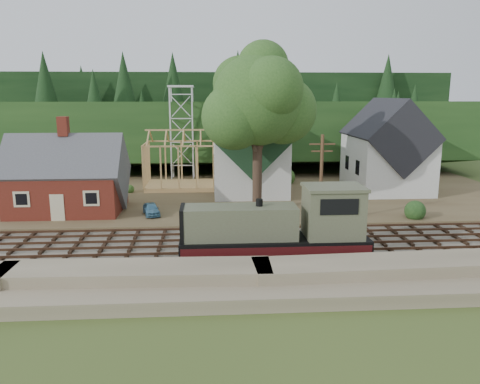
{
  "coord_description": "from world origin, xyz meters",
  "views": [
    {
      "loc": [
        -2.56,
        -33.6,
        11.32
      ],
      "look_at": [
        0.09,
        6.0,
        3.0
      ],
      "focal_mm": 35.0,
      "sensor_mm": 36.0,
      "label": 1
    }
  ],
  "objects": [
    {
      "name": "village_flat",
      "position": [
        0.0,
        18.0,
        0.15
      ],
      "size": [
        64.0,
        26.0,
        0.3
      ],
      "primitive_type": "cube",
      "color": "brown",
      "rests_on": "ground"
    },
    {
      "name": "hillside",
      "position": [
        0.0,
        42.0,
        0.0
      ],
      "size": [
        70.0,
        28.96,
        12.74
      ],
      "primitive_type": "cube",
      "rotation": [
        -0.17,
        0.0,
        0.0
      ],
      "color": "#1E3F19",
      "rests_on": "ground"
    },
    {
      "name": "embankment",
      "position": [
        0.0,
        -8.5,
        0.0
      ],
      "size": [
        64.0,
        5.0,
        1.6
      ],
      "primitive_type": "cube",
      "color": "#7F7259",
      "rests_on": "ground"
    },
    {
      "name": "big_tree",
      "position": [
        2.17,
        10.08,
        10.22
      ],
      "size": [
        10.9,
        8.4,
        14.7
      ],
      "color": "#38281E",
      "rests_on": "village_flat"
    },
    {
      "name": "telegraph_pole_near",
      "position": [
        7.0,
        5.2,
        4.25
      ],
      "size": [
        2.2,
        0.28,
        8.0
      ],
      "color": "#4C331E",
      "rests_on": "ground"
    },
    {
      "name": "lattice_tower",
      "position": [
        -6.0,
        28.0,
        10.03
      ],
      "size": [
        3.2,
        3.2,
        12.12
      ],
      "color": "silver",
      "rests_on": "village_flat"
    },
    {
      "name": "ground",
      "position": [
        0.0,
        0.0,
        0.0
      ],
      "size": [
        140.0,
        140.0,
        0.0
      ],
      "primitive_type": "plane",
      "color": "#384C1E",
      "rests_on": "ground"
    },
    {
      "name": "farmhouse",
      "position": [
        18.0,
        19.0,
        4.87
      ],
      "size": [
        8.4,
        10.8,
        10.6
      ],
      "color": "silver",
      "rests_on": "village_flat"
    },
    {
      "name": "church",
      "position": [
        2.0,
        19.68,
        5.18
      ],
      "size": [
        8.4,
        15.17,
        13.0
      ],
      "color": "silver",
      "rests_on": "village_flat"
    },
    {
      "name": "depot",
      "position": [
        -16.0,
        11.0,
        3.21
      ],
      "size": [
        10.8,
        7.41,
        9.0
      ],
      "color": "#5D2115",
      "rests_on": "village_flat"
    },
    {
      "name": "car_blue",
      "position": [
        -7.98,
        9.06,
        0.86
      ],
      "size": [
        2.11,
        3.51,
        1.12
      ],
      "primitive_type": "imported",
      "rotation": [
        0.0,
        0.0,
        0.26
      ],
      "color": "teal",
      "rests_on": "village_flat"
    },
    {
      "name": "timber_frame",
      "position": [
        -6.0,
        22.0,
        3.27
      ],
      "size": [
        8.2,
        6.2,
        6.99
      ],
      "color": "tan",
      "rests_on": "village_flat"
    },
    {
      "name": "locomotive",
      "position": [
        2.35,
        -3.0,
        2.23
      ],
      "size": [
        12.73,
        3.18,
        5.07
      ],
      "color": "black",
      "rests_on": "railroad_bed"
    },
    {
      "name": "patio_set",
      "position": [
        -18.88,
        8.93,
        2.36
      ],
      "size": [
        2.17,
        2.17,
        2.42
      ],
      "color": "silver",
      "rests_on": "village_flat"
    },
    {
      "name": "railroad_bed",
      "position": [
        0.0,
        0.0,
        0.08
      ],
      "size": [
        64.0,
        11.0,
        0.16
      ],
      "primitive_type": "cube",
      "color": "#726B5B",
      "rests_on": "ground"
    },
    {
      "name": "car_red",
      "position": [
        20.49,
        16.33,
        0.85
      ],
      "size": [
        4.32,
        3.59,
        1.1
      ],
      "primitive_type": "imported",
      "rotation": [
        0.0,
        0.0,
        1.03
      ],
      "color": "red",
      "rests_on": "village_flat"
    },
    {
      "name": "ridge",
      "position": [
        0.0,
        58.0,
        0.0
      ],
      "size": [
        80.0,
        20.0,
        12.0
      ],
      "primitive_type": "cube",
      "color": "black",
      "rests_on": "ground"
    }
  ]
}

